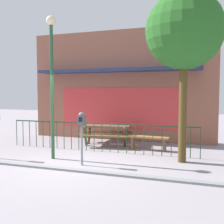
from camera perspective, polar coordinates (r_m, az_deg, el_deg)
name	(u,v)px	position (r m, az deg, el deg)	size (l,w,h in m)	color
ground	(74,165)	(7.55, -8.10, -11.13)	(40.00, 40.00, 0.00)	gray
pub_storefront	(120,85)	(11.37, 1.70, 5.72)	(7.86, 1.33, 4.59)	brown
patio_fence_front	(98,132)	(9.03, -3.02, -4.29)	(6.63, 0.04, 0.97)	#1F3D25
picnic_table_left	(106,129)	(10.04, -1.24, -3.74)	(1.96, 1.58, 0.79)	brown
patio_bench	(148,140)	(9.33, 7.82, -5.98)	(1.42, 0.43, 0.48)	olive
parking_meter_near	(82,124)	(7.27, -6.53, -2.64)	(0.18, 0.17, 1.46)	slate
street_tree	(184,32)	(7.95, 15.23, 16.27)	(2.17, 2.17, 4.79)	#4B3A19
street_lamp	(52,67)	(8.15, -12.80, 9.31)	(0.28, 0.28, 4.23)	#285433
curb_edge	(65,170)	(7.10, -10.06, -12.15)	(11.00, 0.20, 0.11)	gray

